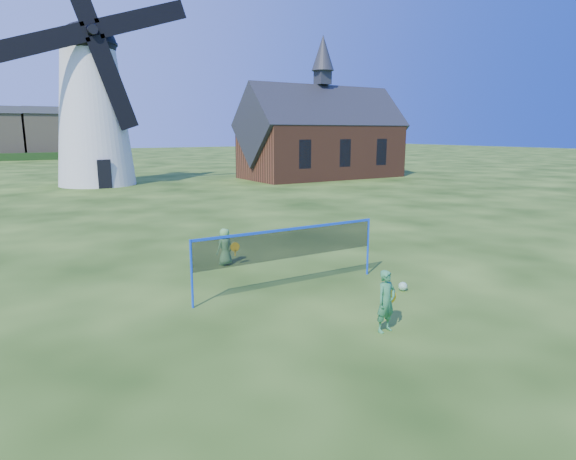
# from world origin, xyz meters

# --- Properties ---
(ground) EXTENTS (220.00, 220.00, 0.00)m
(ground) POSITION_xyz_m (0.00, 0.00, 0.00)
(ground) COLOR black
(ground) RESTS_ON ground
(windmill) EXTENTS (12.95, 5.37, 16.84)m
(windmill) POSITION_xyz_m (0.74, 28.26, 5.65)
(windmill) COLOR white
(windmill) RESTS_ON ground
(chapel) EXTENTS (13.65, 6.62, 11.54)m
(chapel) POSITION_xyz_m (18.23, 24.78, 3.25)
(chapel) COLOR brown
(chapel) RESTS_ON ground
(badminton_net) EXTENTS (5.05, 0.05, 1.55)m
(badminton_net) POSITION_xyz_m (0.22, 0.49, 1.14)
(badminton_net) COLOR blue
(badminton_net) RESTS_ON ground
(player_girl) EXTENTS (0.66, 0.36, 1.23)m
(player_girl) POSITION_xyz_m (0.50, -2.69, 0.61)
(player_girl) COLOR #34844C
(player_girl) RESTS_ON ground
(player_boy) EXTENTS (0.66, 0.48, 1.09)m
(player_boy) POSITION_xyz_m (-0.21, 3.37, 0.54)
(player_boy) COLOR #5AA24E
(player_boy) RESTS_ON ground
(play_ball) EXTENTS (0.22, 0.22, 0.22)m
(play_ball) POSITION_xyz_m (2.56, -1.05, 0.11)
(play_ball) COLOR green
(play_ball) RESTS_ON ground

